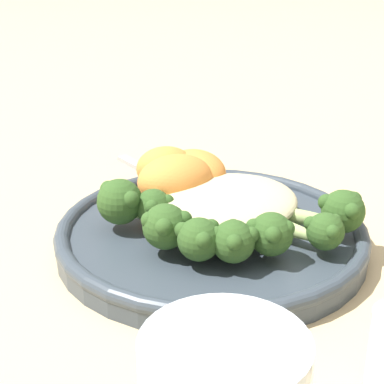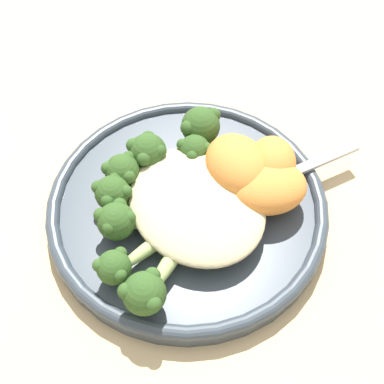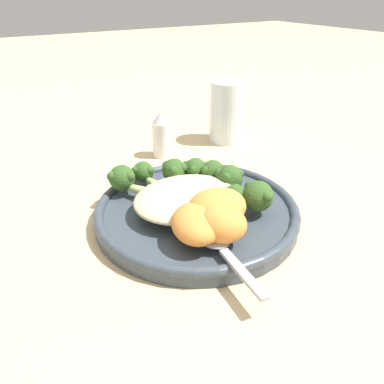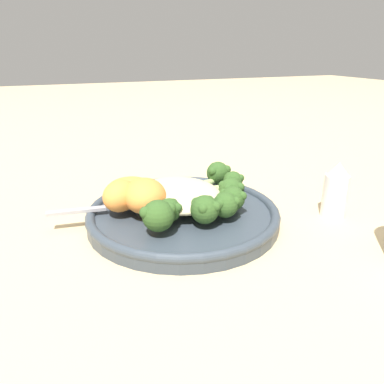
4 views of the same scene
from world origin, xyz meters
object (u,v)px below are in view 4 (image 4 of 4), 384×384
object	(u,v)px
sweet_potato_chunk_1	(121,196)
quinoa_mound	(178,194)
broccoli_stalk_4	(220,199)
broccoli_stalk_2	(197,206)
salt_shaker	(336,190)
sweet_potato_chunk_0	(150,199)
plate	(182,213)
sweet_potato_chunk_2	(131,190)
spoon	(117,205)
broccoli_stalk_3	(210,203)
broccoli_stalk_1	(170,207)
sweet_potato_chunk_3	(145,196)
broccoli_stalk_6	(219,185)
broccoli_stalk_5	(223,191)
broccoli_stalk_7	(210,178)
broccoli_stalk_0	(162,212)

from	to	relation	value
sweet_potato_chunk_1	quinoa_mound	bearing A→B (deg)	86.15
broccoli_stalk_4	broccoli_stalk_2	bearing A→B (deg)	-118.71
salt_shaker	sweet_potato_chunk_0	bearing A→B (deg)	-104.58
plate	sweet_potato_chunk_2	size ratio (longest dim) A/B	3.82
broccoli_stalk_2	spoon	distance (m)	0.10
broccoli_stalk_4	sweet_potato_chunk_1	size ratio (longest dim) A/B	1.78
broccoli_stalk_3	salt_shaker	distance (m)	0.17
broccoli_stalk_4	broccoli_stalk_3	bearing A→B (deg)	-116.09
sweet_potato_chunk_0	salt_shaker	bearing A→B (deg)	75.42
plate	spoon	bearing A→B (deg)	-107.19
broccoli_stalk_3	broccoli_stalk_4	distance (m)	0.02
sweet_potato_chunk_1	sweet_potato_chunk_2	distance (m)	0.03
sweet_potato_chunk_1	spoon	size ratio (longest dim) A/B	0.43
sweet_potato_chunk_0	sweet_potato_chunk_1	bearing A→B (deg)	-112.60
plate	spoon	world-z (taller)	spoon
quinoa_mound	broccoli_stalk_1	xyz separation A→B (m)	(0.03, -0.02, 0.00)
quinoa_mound	broccoli_stalk_4	xyz separation A→B (m)	(0.04, 0.04, 0.00)
broccoli_stalk_3	sweet_potato_chunk_3	bearing A→B (deg)	-148.34
broccoli_stalk_6	sweet_potato_chunk_0	bearing A→B (deg)	-175.42
quinoa_mound	salt_shaker	world-z (taller)	salt_shaker
broccoli_stalk_5	sweet_potato_chunk_0	size ratio (longest dim) A/B	1.89
broccoli_stalk_4	broccoli_stalk_5	xyz separation A→B (m)	(-0.02, 0.01, 0.00)
broccoli_stalk_3	broccoli_stalk_4	xyz separation A→B (m)	(-0.01, 0.02, 0.00)
broccoli_stalk_1	quinoa_mound	bearing A→B (deg)	171.54
broccoli_stalk_1	broccoli_stalk_3	world-z (taller)	broccoli_stalk_3
plate	sweet_potato_chunk_0	size ratio (longest dim) A/B	5.02
broccoli_stalk_6	broccoli_stalk_3	bearing A→B (deg)	-132.57
plate	broccoli_stalk_4	bearing A→B (deg)	59.59
plate	broccoli_stalk_2	distance (m)	0.05
broccoli_stalk_5	broccoli_stalk_3	bearing A→B (deg)	-121.59
broccoli_stalk_7	sweet_potato_chunk_2	bearing A→B (deg)	160.36
broccoli_stalk_0	spoon	distance (m)	0.07
sweet_potato_chunk_0	sweet_potato_chunk_1	world-z (taller)	sweet_potato_chunk_1
broccoli_stalk_1	broccoli_stalk_3	xyz separation A→B (m)	(0.01, 0.05, 0.00)
broccoli_stalk_6	sweet_potato_chunk_1	xyz separation A→B (m)	(0.01, -0.14, 0.01)
sweet_potato_chunk_0	sweet_potato_chunk_2	distance (m)	0.04
broccoli_stalk_0	salt_shaker	bearing A→B (deg)	117.05
sweet_potato_chunk_0	sweet_potato_chunk_2	size ratio (longest dim) A/B	0.76
broccoli_stalk_0	broccoli_stalk_2	distance (m)	0.04
broccoli_stalk_4	sweet_potato_chunk_3	world-z (taller)	sweet_potato_chunk_3
plate	salt_shaker	world-z (taller)	salt_shaker
broccoli_stalk_5	sweet_potato_chunk_2	size ratio (longest dim) A/B	1.44
quinoa_mound	broccoli_stalk_0	bearing A→B (deg)	-36.99
plate	sweet_potato_chunk_3	world-z (taller)	sweet_potato_chunk_3
broccoli_stalk_4	salt_shaker	world-z (taller)	salt_shaker
broccoli_stalk_7	sweet_potato_chunk_2	size ratio (longest dim) A/B	1.87
quinoa_mound	broccoli_stalk_3	world-z (taller)	broccoli_stalk_3
plate	broccoli_stalk_5	distance (m)	0.06
quinoa_mound	broccoli_stalk_7	xyz separation A→B (m)	(-0.04, 0.06, 0.00)
broccoli_stalk_2	sweet_potato_chunk_1	distance (m)	0.09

